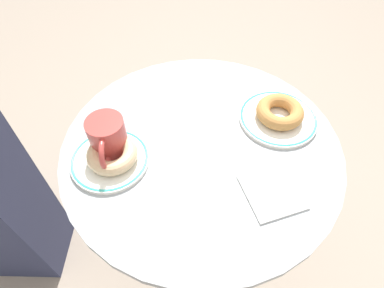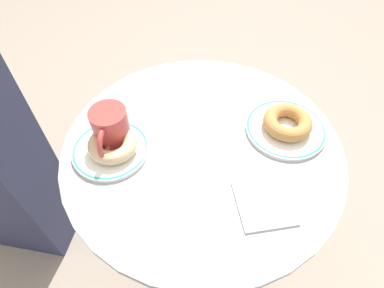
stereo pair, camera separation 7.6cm
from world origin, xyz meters
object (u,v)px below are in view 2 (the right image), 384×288
(paper_napkin, at_px, (264,202))
(coffee_mug, at_px, (111,128))
(plate_right, at_px, (285,128))
(donut_glazed, at_px, (113,144))
(cafe_table, at_px, (200,191))
(plate_left, at_px, (111,149))
(donut_old_fashioned, at_px, (288,122))

(paper_napkin, height_order, coffee_mug, coffee_mug)
(plate_right, height_order, donut_glazed, donut_glazed)
(cafe_table, height_order, plate_left, plate_left)
(plate_right, bearing_deg, donut_glazed, 172.99)
(paper_napkin, bearing_deg, plate_right, 51.78)
(cafe_table, relative_size, plate_left, 3.94)
(plate_left, distance_m, plate_right, 0.43)
(paper_napkin, bearing_deg, coffee_mug, 137.36)
(donut_glazed, relative_size, donut_old_fashioned, 0.96)
(plate_left, height_order, paper_napkin, plate_left)
(donut_glazed, height_order, coffee_mug, coffee_mug)
(cafe_table, bearing_deg, paper_napkin, -67.69)
(plate_left, relative_size, paper_napkin, 1.49)
(cafe_table, bearing_deg, donut_glazed, 169.20)
(donut_old_fashioned, height_order, coffee_mug, coffee_mug)
(paper_napkin, relative_size, coffee_mug, 0.98)
(plate_right, xyz_separation_m, donut_glazed, (-0.42, 0.05, 0.02))
(donut_old_fashioned, bearing_deg, cafe_table, 176.70)
(cafe_table, distance_m, paper_napkin, 0.30)
(cafe_table, height_order, coffee_mug, coffee_mug)
(donut_old_fashioned, xyz_separation_m, coffee_mug, (-0.42, 0.08, 0.02))
(paper_napkin, bearing_deg, donut_glazed, 141.32)
(plate_left, relative_size, plate_right, 0.91)
(plate_left, bearing_deg, cafe_table, -11.59)
(donut_glazed, bearing_deg, coffee_mug, 84.36)
(cafe_table, distance_m, plate_left, 0.31)
(donut_glazed, bearing_deg, paper_napkin, -38.68)
(plate_right, height_order, paper_napkin, plate_right)
(paper_napkin, distance_m, coffee_mug, 0.38)
(cafe_table, relative_size, coffee_mug, 5.74)
(plate_left, height_order, coffee_mug, coffee_mug)
(plate_right, height_order, donut_old_fashioned, donut_old_fashioned)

